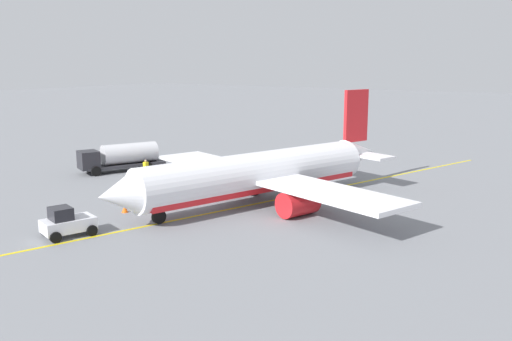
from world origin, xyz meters
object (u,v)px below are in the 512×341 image
object	(u,v)px
fuel_tanker	(121,156)
safety_cone_nose	(125,209)
airplane	(260,174)
refueling_worker	(146,168)
pushback_tug	(67,223)

from	to	relation	value
fuel_tanker	safety_cone_nose	world-z (taller)	fuel_tanker
airplane	refueling_worker	distance (m)	17.71
fuel_tanker	pushback_tug	size ratio (longest dim) A/B	2.42
fuel_tanker	refueling_worker	world-z (taller)	fuel_tanker
airplane	refueling_worker	bearing A→B (deg)	-101.16
pushback_tug	refueling_worker	bearing A→B (deg)	-150.28
fuel_tanker	safety_cone_nose	distance (m)	18.24
fuel_tanker	safety_cone_nose	size ratio (longest dim) A/B	16.21
refueling_worker	safety_cone_nose	size ratio (longest dim) A/B	2.83
airplane	pushback_tug	bearing A→B (deg)	-22.39
airplane	refueling_worker	size ratio (longest dim) A/B	17.41
airplane	fuel_tanker	world-z (taller)	airplane
airplane	refueling_worker	xyz separation A→B (m)	(-3.41, -17.28, -1.80)
safety_cone_nose	airplane	bearing A→B (deg)	138.74
fuel_tanker	refueling_worker	size ratio (longest dim) A/B	5.73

